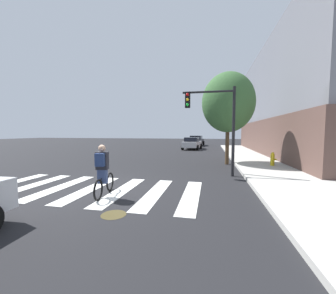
% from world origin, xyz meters
% --- Properties ---
extents(ground_plane, '(120.00, 120.00, 0.00)m').
position_xyz_m(ground_plane, '(0.00, 0.00, 0.00)').
color(ground_plane, black).
extents(crosswalk_stripes, '(7.97, 3.63, 0.01)m').
position_xyz_m(crosswalk_stripes, '(-0.34, 0.00, 0.01)').
color(crosswalk_stripes, silver).
rests_on(crosswalk_stripes, ground).
extents(manhole_cover, '(0.64, 0.64, 0.01)m').
position_xyz_m(manhole_cover, '(1.59, -1.98, 0.00)').
color(manhole_cover, '#473D1E').
rests_on(manhole_cover, ground).
extents(sedan_mid, '(2.33, 4.41, 1.47)m').
position_xyz_m(sedan_mid, '(1.78, 18.39, 0.76)').
color(sedan_mid, '#B7B7BC').
rests_on(sedan_mid, ground).
extents(sedan_far, '(2.45, 4.68, 1.57)m').
position_xyz_m(sedan_far, '(1.83, 25.34, 0.81)').
color(sedan_far, black).
rests_on(sedan_far, ground).
extents(cyclist, '(0.39, 1.70, 1.69)m').
position_xyz_m(cyclist, '(0.59, -0.70, 0.84)').
color(cyclist, black).
rests_on(cyclist, ground).
extents(traffic_light_near, '(2.47, 0.28, 4.20)m').
position_xyz_m(traffic_light_near, '(4.19, 3.36, 2.86)').
color(traffic_light_near, black).
rests_on(traffic_light_near, ground).
extents(fire_hydrant, '(0.33, 0.22, 0.78)m').
position_xyz_m(fire_hydrant, '(7.54, 6.14, 0.53)').
color(fire_hydrant, gold).
rests_on(fire_hydrant, sidewalk).
extents(street_tree_near, '(3.32, 3.32, 5.90)m').
position_xyz_m(street_tree_near, '(5.05, 7.08, 3.98)').
color(street_tree_near, '#4C3823').
rests_on(street_tree_near, ground).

